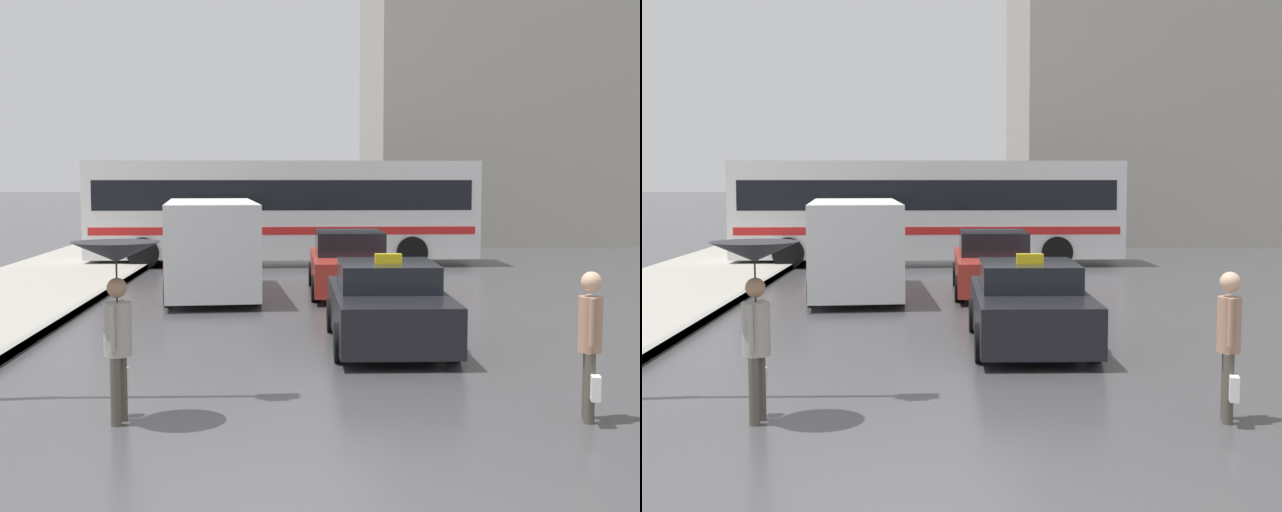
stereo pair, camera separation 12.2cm
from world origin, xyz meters
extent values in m
cube|color=black|center=(1.56, 7.49, 0.54)|extent=(1.80, 4.26, 0.76)
cube|color=black|center=(1.56, 7.70, 1.14)|extent=(1.58, 1.92, 0.44)
cylinder|color=black|center=(2.41, 6.17, 0.30)|extent=(0.20, 0.60, 0.60)
cylinder|color=black|center=(0.70, 6.17, 0.30)|extent=(0.20, 0.60, 0.60)
cylinder|color=black|center=(2.41, 8.81, 0.30)|extent=(0.20, 0.60, 0.60)
cylinder|color=black|center=(0.70, 8.81, 0.30)|extent=(0.20, 0.60, 0.60)
cube|color=yellow|center=(1.56, 7.49, 1.44)|extent=(0.44, 0.16, 0.16)
cube|color=#A52D23|center=(1.37, 14.11, 0.54)|extent=(1.80, 4.70, 0.76)
cube|color=black|center=(1.37, 14.34, 1.20)|extent=(1.58, 2.12, 0.55)
cylinder|color=black|center=(2.22, 12.65, 0.30)|extent=(0.20, 0.60, 0.60)
cylinder|color=black|center=(0.51, 12.65, 0.30)|extent=(0.20, 0.60, 0.60)
cylinder|color=black|center=(2.22, 15.56, 0.30)|extent=(0.20, 0.60, 0.60)
cylinder|color=black|center=(0.51, 15.56, 0.30)|extent=(0.20, 0.60, 0.60)
cube|color=silver|center=(-1.91, 13.82, 1.19)|extent=(2.55, 5.74, 2.04)
cube|color=black|center=(-1.91, 13.82, 1.55)|extent=(2.52, 5.30, 0.53)
cube|color=red|center=(-1.91, 13.82, 0.93)|extent=(2.55, 5.52, 0.14)
cylinder|color=black|center=(-0.79, 12.25, 0.32)|extent=(0.26, 0.65, 0.63)
cylinder|color=black|center=(-2.68, 12.06, 0.32)|extent=(0.26, 0.65, 0.63)
cylinder|color=black|center=(-1.13, 15.57, 0.32)|extent=(0.26, 0.65, 0.63)
cylinder|color=black|center=(-3.02, 15.38, 0.32)|extent=(0.26, 0.65, 0.63)
cube|color=silver|center=(-0.29, 21.09, 1.76)|extent=(12.12, 2.75, 3.00)
cube|color=black|center=(-0.29, 21.09, 2.22)|extent=(11.52, 2.76, 0.91)
cube|color=red|center=(-0.29, 21.09, 1.14)|extent=(11.76, 2.77, 0.24)
cylinder|color=black|center=(-4.49, 19.80, 0.48)|extent=(0.97, 0.30, 0.96)
cylinder|color=black|center=(-4.54, 22.20, 0.48)|extent=(0.97, 0.30, 0.96)
cylinder|color=black|center=(3.66, 19.97, 0.48)|extent=(0.97, 0.30, 0.96)
cylinder|color=black|center=(3.61, 22.37, 0.48)|extent=(0.97, 0.30, 0.96)
cylinder|color=#4C473D|center=(-2.01, 2.83, 0.39)|extent=(0.13, 0.13, 0.77)
cylinder|color=#4C473D|center=(-1.98, 3.04, 0.39)|extent=(0.13, 0.13, 0.77)
cylinder|color=gray|center=(-2.00, 2.93, 1.08)|extent=(0.35, 0.35, 0.61)
sphere|color=#997051|center=(-2.00, 2.93, 1.55)|extent=(0.23, 0.23, 0.23)
cylinder|color=gray|center=(-2.02, 2.74, 1.13)|extent=(0.08, 0.08, 0.52)
cylinder|color=gray|center=(-1.97, 3.13, 1.13)|extent=(0.08, 0.08, 0.52)
cone|color=#232328|center=(-2.00, 2.93, 1.95)|extent=(1.00, 1.00, 0.22)
cylinder|color=black|center=(-2.00, 2.93, 1.62)|extent=(0.02, 0.02, 0.67)
cube|color=white|center=(-2.01, 3.22, 0.43)|extent=(0.12, 0.19, 0.28)
cylinder|color=#4C473D|center=(3.38, 2.96, 0.40)|extent=(0.14, 0.14, 0.80)
cylinder|color=#4C473D|center=(3.33, 2.74, 0.40)|extent=(0.14, 0.14, 0.80)
cylinder|color=tan|center=(3.36, 2.85, 1.12)|extent=(0.32, 0.32, 0.64)
sphere|color=#DBAD89|center=(3.36, 2.85, 1.61)|extent=(0.23, 0.23, 0.23)
cylinder|color=tan|center=(3.39, 3.02, 1.17)|extent=(0.08, 0.08, 0.54)
cylinder|color=tan|center=(3.32, 2.68, 1.17)|extent=(0.08, 0.08, 0.54)
cube|color=white|center=(3.35, 2.59, 0.44)|extent=(0.14, 0.20, 0.28)
camera|label=1|loc=(-0.04, -7.04, 2.80)|focal=50.00mm
camera|label=2|loc=(0.08, -7.04, 2.80)|focal=50.00mm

